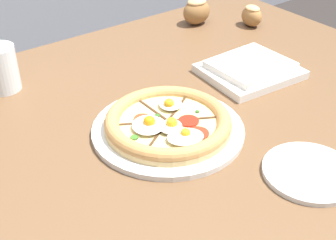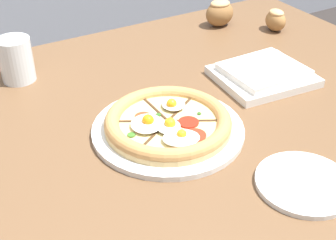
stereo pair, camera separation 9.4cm
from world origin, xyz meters
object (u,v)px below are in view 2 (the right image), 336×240
Objects in this scene: bread_piece_mid at (220,12)px; napkin_folded at (263,74)px; water_glass at (17,62)px; dining_table at (145,155)px; pizza at (168,124)px; bread_piece_far at (276,20)px; side_saucer at (304,183)px.

napkin_folded is at bearing -108.07° from bread_piece_mid.
water_glass is at bearing 149.44° from napkin_folded.
water_glass is (-0.18, 0.32, 0.14)m from dining_table.
bread_piece_far is (0.55, 0.30, 0.01)m from pizza.
bread_piece_mid reaches higher than napkin_folded.
water_glass is (-0.20, 0.38, 0.03)m from pizza.
water_glass is 0.62× the size of side_saucer.
side_saucer is (-0.19, -0.34, -0.01)m from napkin_folded.
water_glass reaches higher than napkin_folded.
bread_piece_far is at bearing 53.12° from side_saucer.
pizza is 3.45× the size of bread_piece_mid.
dining_table is 6.43× the size of napkin_folded.
pizza is 0.59m from bread_piece_mid.
dining_table is 8.78× the size of side_saucer.
bread_piece_mid is 1.18× the size of bread_piece_far.
bread_piece_far is at bearing 43.85° from napkin_folded.
bread_piece_mid reaches higher than side_saucer.
side_saucer reaches higher than dining_table.
pizza is at bearing 115.56° from side_saucer.
dining_table is 19.80× the size of bread_piece_far.
pizza is 0.43m from water_glass.
napkin_folded reaches higher than dining_table.
pizza is at bearing -67.94° from dining_table.
bread_piece_far reaches higher than dining_table.
napkin_folded is 0.36m from bread_piece_mid.
napkin_folded is at bearing 13.54° from pizza.
napkin_folded is 2.20× the size of water_glass.
side_saucer is (-0.30, -0.67, -0.04)m from bread_piece_mid.
water_glass is at bearing 117.91° from pizza.
napkin_folded is 0.39m from side_saucer.
dining_table is at bearing -141.78° from bread_piece_mid.
napkin_folded is (0.34, 0.01, 0.11)m from dining_table.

